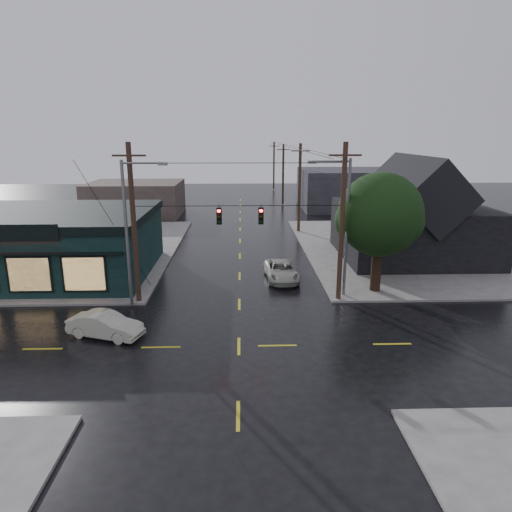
{
  "coord_description": "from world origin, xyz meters",
  "views": [
    {
      "loc": [
        0.21,
        -21.52,
        10.59
      ],
      "look_at": [
        1.01,
        3.84,
        3.79
      ],
      "focal_mm": 32.0,
      "sensor_mm": 36.0,
      "label": 1
    }
  ],
  "objects_px": {
    "utility_pole_nw": "(139,303)",
    "utility_pole_ne": "(338,300)",
    "corner_tree": "(380,215)",
    "sedan_cream": "(105,325)",
    "suv_silver": "(281,271)"
  },
  "relations": [
    {
      "from": "utility_pole_nw",
      "to": "utility_pole_ne",
      "type": "relative_size",
      "value": 1.0
    },
    {
      "from": "corner_tree",
      "to": "suv_silver",
      "type": "distance_m",
      "value": 8.36
    },
    {
      "from": "sedan_cream",
      "to": "utility_pole_ne",
      "type": "bearing_deg",
      "value": -50.78
    },
    {
      "from": "utility_pole_nw",
      "to": "suv_silver",
      "type": "bearing_deg",
      "value": 25.32
    },
    {
      "from": "corner_tree",
      "to": "utility_pole_nw",
      "type": "height_order",
      "value": "corner_tree"
    },
    {
      "from": "utility_pole_ne",
      "to": "suv_silver",
      "type": "relative_size",
      "value": 2.06
    },
    {
      "from": "sedan_cream",
      "to": "utility_pole_nw",
      "type": "bearing_deg",
      "value": 11.21
    },
    {
      "from": "utility_pole_nw",
      "to": "utility_pole_ne",
      "type": "bearing_deg",
      "value": 0.0
    },
    {
      "from": "corner_tree",
      "to": "sedan_cream",
      "type": "height_order",
      "value": "corner_tree"
    },
    {
      "from": "suv_silver",
      "to": "utility_pole_ne",
      "type": "bearing_deg",
      "value": -56.8
    },
    {
      "from": "corner_tree",
      "to": "suv_silver",
      "type": "relative_size",
      "value": 1.64
    },
    {
      "from": "utility_pole_nw",
      "to": "corner_tree",
      "type": "bearing_deg",
      "value": 5.69
    },
    {
      "from": "utility_pole_ne",
      "to": "sedan_cream",
      "type": "distance_m",
      "value": 14.62
    },
    {
      "from": "utility_pole_ne",
      "to": "suv_silver",
      "type": "height_order",
      "value": "utility_pole_ne"
    },
    {
      "from": "corner_tree",
      "to": "utility_pole_nw",
      "type": "bearing_deg",
      "value": -174.31
    }
  ]
}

